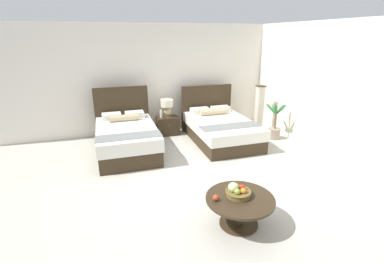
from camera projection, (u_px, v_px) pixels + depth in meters
The scene contains 13 objects.
ground_plane at pixel (199, 177), 5.20m from camera, with size 9.53×9.55×0.02m, color #BAB6A8.
wall_back at pixel (162, 79), 7.42m from camera, with size 9.53×0.12×2.79m, color white.
wall_side_right at pixel (324, 89), 5.97m from camera, with size 0.12×5.15×2.79m, color white.
bed_near_window at pixel (127, 137), 6.21m from camera, with size 1.30×2.04×1.31m.
bed_near_corner at pixel (220, 129), 6.89m from camera, with size 1.41×2.16×1.22m.
nightstand at pixel (168, 125), 7.36m from camera, with size 0.57×0.44×0.48m.
table_lamp at pixel (167, 106), 7.21m from camera, with size 0.33×0.33×0.45m.
vase at pixel (161, 114), 7.16m from camera, with size 0.07×0.07×0.21m.
coffee_table at pixel (240, 205), 3.79m from camera, with size 0.93×0.93×0.42m.
fruit_bowl at pixel (238, 191), 3.77m from camera, with size 0.35×0.35×0.20m.
loose_apple at pixel (216, 198), 3.67m from camera, with size 0.08×0.08×0.08m.
floor_lamp_corner at pixel (259, 109), 7.49m from camera, with size 0.21×0.21×1.25m.
potted_palm at pixel (275, 128), 7.02m from camera, with size 0.53×0.51×0.97m.
Camera 1 is at (-1.55, -4.37, 2.49)m, focal length 26.13 mm.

